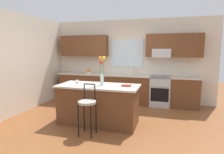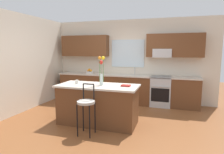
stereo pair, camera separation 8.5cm
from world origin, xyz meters
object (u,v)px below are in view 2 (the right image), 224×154
kitchen_island (98,104)px  flower_vase (101,71)px  oven_range (161,91)px  bar_stool_near (86,104)px  mug_ceramic (77,82)px  cookbook (126,86)px  fruit_bowl_oranges (90,72)px

kitchen_island → flower_vase: (0.09, 0.01, 0.78)m
oven_range → flower_vase: bearing=-122.7°
bar_stool_near → mug_ceramic: (-0.54, 0.64, 0.33)m
mug_ceramic → kitchen_island: bearing=-0.9°
cookbook → flower_vase: bearing=-177.3°
oven_range → mug_ceramic: size_ratio=10.22×
cookbook → fruit_bowl_oranges: size_ratio=0.83×
bar_stool_near → fruit_bowl_oranges: 2.82m
kitchen_island → fruit_bowl_oranges: bearing=118.7°
fruit_bowl_oranges → oven_range: bearing=-0.7°
flower_vase → cookbook: 0.65m
kitchen_island → bar_stool_near: bar_stool_near is taller
mug_ceramic → cookbook: 1.19m
flower_vase → mug_ceramic: flower_vase is taller
flower_vase → kitchen_island: bearing=-170.8°
mug_ceramic → fruit_bowl_oranges: 2.02m
kitchen_island → cookbook: 0.81m
oven_range → bar_stool_near: bearing=-117.2°
cookbook → fruit_bowl_oranges: bearing=132.1°
kitchen_island → cookbook: cookbook is taller
mug_ceramic → fruit_bowl_oranges: fruit_bowl_oranges is taller
flower_vase → mug_ceramic: size_ratio=7.36×
cookbook → oven_range: bearing=70.7°
fruit_bowl_oranges → kitchen_island: bearing=-61.3°
kitchen_island → fruit_bowl_oranges: fruit_bowl_oranges is taller
kitchen_island → flower_vase: size_ratio=2.82×
oven_range → fruit_bowl_oranges: fruit_bowl_oranges is taller
oven_range → flower_vase: (-1.23, -1.91, 0.79)m
bar_stool_near → kitchen_island: bearing=90.0°
flower_vase → mug_ceramic: bearing=-179.5°
kitchen_island → cookbook: bearing=3.6°
fruit_bowl_oranges → flower_vase: bearing=-59.1°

